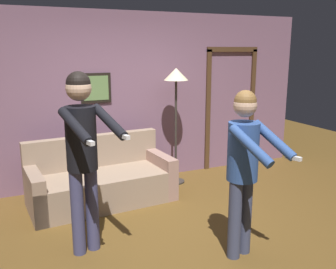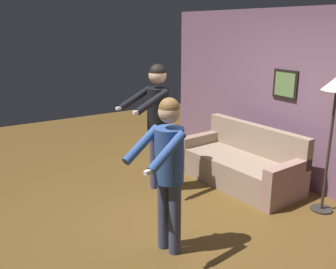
% 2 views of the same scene
% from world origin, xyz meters
% --- Properties ---
extents(ground_plane, '(12.00, 12.00, 0.00)m').
position_xyz_m(ground_plane, '(0.00, 0.00, 0.00)').
color(ground_plane, brown).
extents(back_wall_assembly, '(6.40, 0.10, 2.60)m').
position_xyz_m(back_wall_assembly, '(0.03, 2.12, 1.30)').
color(back_wall_assembly, slate).
rests_on(back_wall_assembly, ground_plane).
extents(couch, '(1.96, 0.99, 0.87)m').
position_xyz_m(couch, '(-0.53, 1.40, 0.28)').
color(couch, gray).
rests_on(couch, ground_plane).
extents(torchiere_lamp, '(0.37, 0.37, 1.77)m').
position_xyz_m(torchiere_lamp, '(0.73, 1.68, 1.51)').
color(torchiere_lamp, '#332D28').
rests_on(torchiere_lamp, ground_plane).
extents(person_standing_left, '(0.55, 0.77, 1.85)m').
position_xyz_m(person_standing_left, '(-0.98, 0.18, 1.14)').
color(person_standing_left, '#404169').
rests_on(person_standing_left, ground_plane).
extents(person_standing_right, '(0.54, 0.65, 1.68)m').
position_xyz_m(person_standing_right, '(0.42, -0.52, 1.01)').
color(person_standing_right, '#3B425E').
rests_on(person_standing_right, ground_plane).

